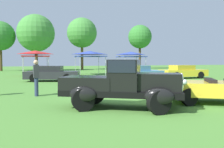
% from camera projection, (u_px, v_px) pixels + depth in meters
% --- Properties ---
extents(ground_plane, '(120.00, 120.00, 0.00)m').
position_uv_depth(ground_plane, '(136.00, 106.00, 8.67)').
color(ground_plane, '#4C8433').
extents(feature_pickup_truck, '(4.28, 3.31, 1.70)m').
position_uv_depth(feature_pickup_truck, '(122.00, 84.00, 8.23)').
color(feature_pickup_truck, black).
rests_on(feature_pickup_truck, ground_plane).
extents(neighbor_convertible, '(4.47, 3.59, 1.40)m').
position_uv_depth(neighbor_convertible, '(224.00, 89.00, 9.19)').
color(neighbor_convertible, yellow).
rests_on(neighbor_convertible, ground_plane).
extents(show_car_charcoal, '(4.50, 2.84, 1.22)m').
position_uv_depth(show_car_charcoal, '(52.00, 74.00, 18.87)').
color(show_car_charcoal, '#28282D').
rests_on(show_car_charcoal, ground_plane).
extents(show_car_skyblue, '(4.51, 2.38, 1.22)m').
position_uv_depth(show_car_skyblue, '(138.00, 73.00, 19.73)').
color(show_car_skyblue, '#669EDB').
rests_on(show_car_skyblue, ground_plane).
extents(show_car_yellow, '(4.33, 1.78, 1.22)m').
position_uv_depth(show_car_yellow, '(183.00, 72.00, 21.85)').
color(show_car_yellow, yellow).
rests_on(show_car_yellow, ground_plane).
extents(spectator_near_truck, '(0.27, 0.42, 1.69)m').
position_uv_depth(spectator_near_truck, '(36.00, 77.00, 11.09)').
color(spectator_near_truck, '#283351').
rests_on(spectator_near_truck, ground_plane).
extents(canopy_tent_left_field, '(2.84, 2.84, 2.71)m').
position_uv_depth(canopy_tent_left_field, '(35.00, 53.00, 25.52)').
color(canopy_tent_left_field, '#B7B7BC').
rests_on(canopy_tent_left_field, ground_plane).
extents(canopy_tent_center_field, '(3.15, 3.15, 2.71)m').
position_uv_depth(canopy_tent_center_field, '(90.00, 54.00, 26.85)').
color(canopy_tent_center_field, '#B7B7BC').
rests_on(canopy_tent_center_field, ground_plane).
extents(canopy_tent_right_field, '(2.99, 2.99, 2.71)m').
position_uv_depth(canopy_tent_right_field, '(131.00, 54.00, 29.20)').
color(canopy_tent_right_field, '#B7B7BC').
rests_on(canopy_tent_right_field, ground_plane).
extents(treeline_far_left, '(4.50, 4.50, 7.66)m').
position_uv_depth(treeline_far_left, '(0.00, 36.00, 36.39)').
color(treeline_far_left, brown).
rests_on(treeline_far_left, ground_plane).
extents(treeline_mid_left, '(5.79, 5.79, 8.78)m').
position_uv_depth(treeline_mid_left, '(36.00, 33.00, 36.92)').
color(treeline_mid_left, '#47331E').
rests_on(treeline_mid_left, ground_plane).
extents(treeline_center, '(5.16, 5.16, 8.99)m').
position_uv_depth(treeline_center, '(82.00, 33.00, 40.98)').
color(treeline_center, brown).
rests_on(treeline_center, ground_plane).
extents(treeline_mid_right, '(4.54, 4.54, 8.47)m').
position_uv_depth(treeline_mid_right, '(140.00, 37.00, 45.86)').
color(treeline_mid_right, '#47331E').
rests_on(treeline_mid_right, ground_plane).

